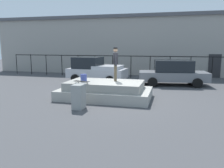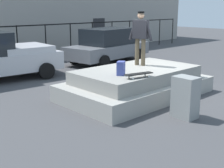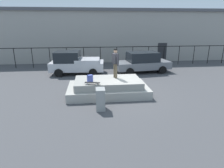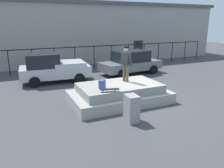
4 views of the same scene
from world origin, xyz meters
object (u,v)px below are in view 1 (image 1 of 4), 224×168
backpack (84,78)px  car_silver_pickup_near (95,70)px  skateboard (82,81)px  car_grey_sedan_mid (173,73)px  utility_box (79,97)px  skateboarder (115,62)px

backpack → car_silver_pickup_near: bearing=-111.8°
skateboard → car_grey_sedan_mid: (4.35, 5.99, -0.12)m
backpack → car_grey_sedan_mid: (4.46, 5.41, -0.21)m
car_grey_sedan_mid → utility_box: car_grey_sedan_mid is taller
skateboarder → car_silver_pickup_near: (-2.71, 4.83, -0.98)m
car_silver_pickup_near → car_grey_sedan_mid: bearing=-0.5°
skateboard → utility_box: 1.39m
car_grey_sedan_mid → utility_box: (-3.98, -7.25, -0.34)m
backpack → skateboard: bearing=67.5°
car_grey_sedan_mid → utility_box: bearing=-118.8°
skateboard → car_grey_sedan_mid: 7.40m
skateboarder → backpack: (-1.51, -0.64, -0.81)m
car_grey_sedan_mid → skateboard: bearing=-126.0°
skateboard → backpack: backpack is taller
skateboard → car_silver_pickup_near: (-1.31, 6.04, -0.07)m
utility_box → car_silver_pickup_near: bearing=104.6°
skateboarder → utility_box: skateboarder is taller
backpack → car_silver_pickup_near: (-1.19, 5.46, -0.16)m
car_grey_sedan_mid → backpack: bearing=-129.5°
skateboarder → car_grey_sedan_mid: size_ratio=0.36×
skateboarder → backpack: bearing=-157.2°
utility_box → backpack: bearing=106.2°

